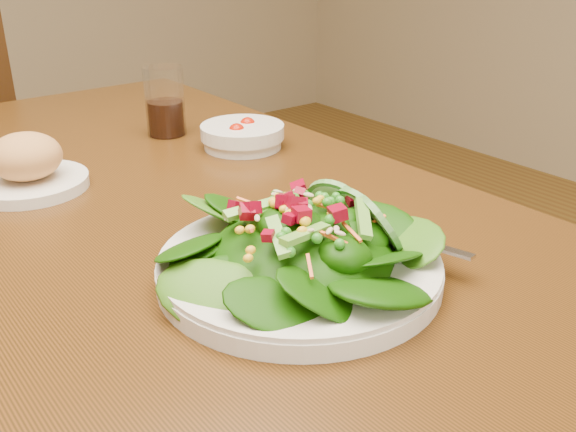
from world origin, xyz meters
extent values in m
cube|color=#502B0E|center=(0.00, 0.00, 0.73)|extent=(0.90, 1.40, 0.04)
cylinder|color=black|center=(0.39, 0.64, 0.35)|extent=(0.07, 0.07, 0.71)
cylinder|color=black|center=(0.13, 1.04, 0.22)|extent=(0.04, 0.04, 0.44)
cylinder|color=white|center=(0.08, -0.30, 0.76)|extent=(0.31, 0.31, 0.02)
ellipsoid|color=#103102|center=(0.08, -0.30, 0.79)|extent=(0.21, 0.21, 0.05)
cube|color=silver|center=(0.21, -0.33, 0.77)|extent=(0.05, 0.18, 0.01)
cylinder|color=white|center=(-0.07, 0.15, 0.76)|extent=(0.17, 0.17, 0.02)
ellipsoid|color=#BF7D4B|center=(-0.07, 0.15, 0.80)|extent=(0.11, 0.11, 0.07)
cylinder|color=white|center=(0.29, 0.11, 0.77)|extent=(0.15, 0.15, 0.04)
sphere|color=#B41605|center=(0.31, 0.12, 0.78)|extent=(0.03, 0.03, 0.03)
sphere|color=#B41605|center=(0.27, 0.10, 0.78)|extent=(0.03, 0.03, 0.03)
cylinder|color=silver|center=(0.22, 0.26, 0.81)|extent=(0.07, 0.07, 0.13)
cylinder|color=black|center=(0.22, 0.26, 0.78)|extent=(0.06, 0.06, 0.06)
camera|label=1|loc=(-0.31, -0.78, 1.11)|focal=40.00mm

